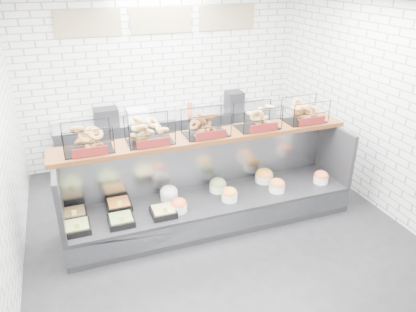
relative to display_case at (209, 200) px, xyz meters
name	(u,v)px	position (x,y,z in m)	size (l,w,h in m)	color
ground	(219,233)	(0.02, -0.34, -0.33)	(5.50, 5.50, 0.00)	black
room_shell	(204,75)	(0.02, 0.26, 1.73)	(5.02, 5.51, 3.01)	silver
display_case	(209,200)	(0.00, 0.00, 0.00)	(4.00, 0.90, 1.20)	black
bagel_shelf	(206,125)	(0.01, 0.17, 1.07)	(4.10, 0.50, 0.40)	#43210E
prep_counter	(171,138)	(0.01, 2.09, 0.14)	(4.00, 0.60, 1.20)	#93969B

